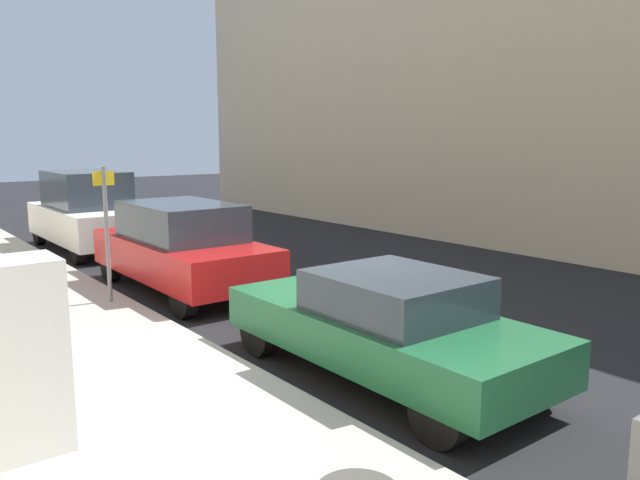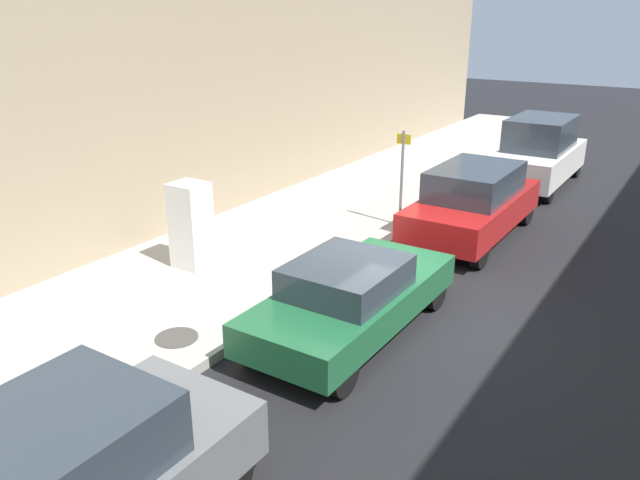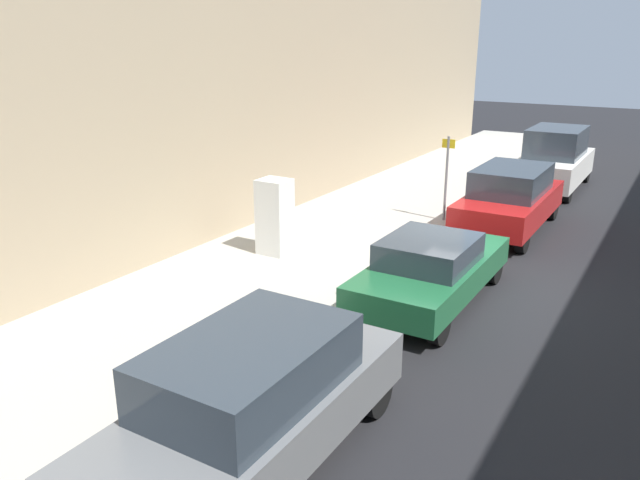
# 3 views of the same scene
# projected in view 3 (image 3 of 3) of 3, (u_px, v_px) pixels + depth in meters

# --- Properties ---
(ground_plane) EXTENTS (80.00, 80.00, 0.00)m
(ground_plane) POSITION_uv_depth(u_px,v_px,m) (464.00, 287.00, 13.25)
(ground_plane) COLOR black
(sidewalk_slab) EXTENTS (4.69, 44.00, 0.18)m
(sidewalk_slab) POSITION_uv_depth(u_px,v_px,m) (307.00, 251.00, 15.17)
(sidewalk_slab) COLOR #B2ADA0
(sidewalk_slab) RESTS_ON ground
(building_facade_near) EXTENTS (1.91, 39.60, 10.01)m
(building_facade_near) POSITION_uv_depth(u_px,v_px,m) (191.00, 39.00, 15.26)
(building_facade_near) COLOR tan
(building_facade_near) RESTS_ON ground
(discarded_refrigerator) EXTENTS (0.71, 0.65, 1.77)m
(discarded_refrigerator) POSITION_uv_depth(u_px,v_px,m) (275.00, 217.00, 14.51)
(discarded_refrigerator) COLOR white
(discarded_refrigerator) RESTS_ON sidewalk_slab
(manhole_cover) EXTENTS (0.70, 0.70, 0.02)m
(manhole_cover) POSITION_uv_depth(u_px,v_px,m) (286.00, 305.00, 11.89)
(manhole_cover) COLOR #47443F
(manhole_cover) RESTS_ON sidewalk_slab
(street_sign_post) EXTENTS (0.36, 0.07, 2.34)m
(street_sign_post) POSITION_uv_depth(u_px,v_px,m) (446.00, 174.00, 17.03)
(street_sign_post) COLOR slate
(street_sign_post) RESTS_ON sidewalk_slab
(fire_hydrant) EXTENTS (0.22, 0.22, 0.72)m
(fire_hydrant) POSITION_uv_depth(u_px,v_px,m) (172.00, 366.00, 8.95)
(fire_hydrant) COLOR gold
(fire_hydrant) RESTS_ON sidewalk_slab
(parked_suv_gray) EXTENTS (1.85, 4.70, 1.73)m
(parked_suv_gray) POSITION_uv_depth(u_px,v_px,m) (252.00, 403.00, 7.45)
(parked_suv_gray) COLOR slate
(parked_suv_gray) RESTS_ON ground
(parked_sedan_green) EXTENTS (1.83, 4.45, 1.38)m
(parked_sedan_green) POSITION_uv_depth(u_px,v_px,m) (431.00, 269.00, 12.25)
(parked_sedan_green) COLOR #1E6038
(parked_sedan_green) RESTS_ON ground
(parked_suv_red) EXTENTS (1.90, 4.66, 1.75)m
(parked_suv_red) POSITION_uv_depth(u_px,v_px,m) (510.00, 198.00, 16.86)
(parked_suv_red) COLOR red
(parked_suv_red) RESTS_ON ground
(parked_van_white) EXTENTS (1.91, 4.66, 2.12)m
(parked_van_white) POSITION_uv_depth(u_px,v_px,m) (555.00, 159.00, 21.47)
(parked_van_white) COLOR silver
(parked_van_white) RESTS_ON ground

